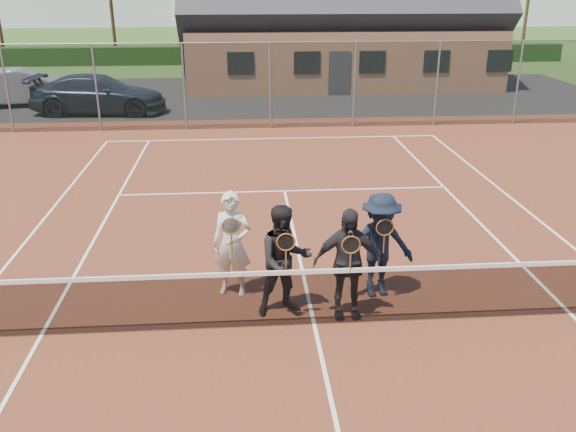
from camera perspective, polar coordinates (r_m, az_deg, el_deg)
name	(u,v)px	position (r m, az deg, el deg)	size (l,w,h in m)	color
ground	(263,96)	(28.57, -2.32, 11.12)	(220.00, 220.00, 0.00)	#2A491A
court_surface	(314,325)	(9.58, 2.46, -10.16)	(30.00, 30.00, 0.02)	#562819
tarmac_carpark	(176,98)	(28.71, -10.46, 10.85)	(40.00, 12.00, 0.01)	black
hedge_row	(256,55)	(40.37, -3.02, 14.85)	(40.00, 1.20, 1.10)	black
car_b	(25,87)	(28.63, -23.40, 11.01)	(1.61, 4.62, 1.52)	gray
car_c	(99,94)	(25.81, -17.29, 10.83)	(2.13, 5.24, 1.52)	black
court_markings	(314,324)	(9.57, 2.47, -10.08)	(11.03, 23.83, 0.01)	white
tennis_net	(315,295)	(9.31, 2.51, -7.37)	(11.68, 0.08, 1.10)	slate
perimeter_fence	(270,86)	(21.91, -1.69, 12.09)	(30.07, 0.07, 3.02)	slate
clubhouse	(339,2)	(32.52, 4.76, 19.36)	(15.60, 8.20, 7.70)	#9E6B4C
player_a	(232,244)	(10.11, -5.26, -2.63)	(0.74, 0.58, 1.80)	beige
player_b	(285,260)	(9.49, -0.31, -4.18)	(1.00, 0.85, 1.80)	black
player_c	(347,263)	(9.44, 5.54, -4.43)	(1.06, 0.51, 1.80)	black
player_d	(380,245)	(10.13, 8.58, -2.74)	(1.25, 0.84, 1.80)	black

